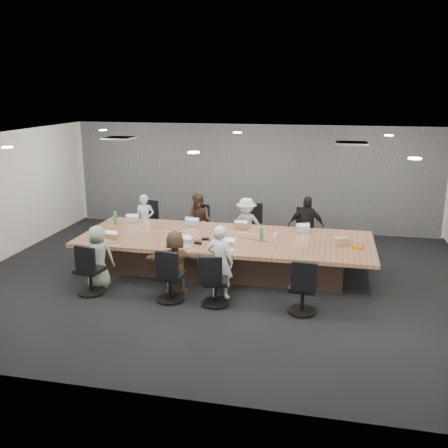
% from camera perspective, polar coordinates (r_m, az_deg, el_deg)
% --- Properties ---
extents(floor, '(10.00, 8.00, 0.00)m').
position_cam_1_polar(floor, '(10.09, -0.48, -6.35)').
color(floor, black).
rests_on(floor, ground).
extents(ceiling, '(10.00, 8.00, 0.00)m').
position_cam_1_polar(ceiling, '(9.42, -0.52, 9.69)').
color(ceiling, white).
rests_on(ceiling, wall_back).
extents(wall_back, '(10.00, 0.00, 2.80)m').
position_cam_1_polar(wall_back, '(13.51, 3.25, 5.37)').
color(wall_back, silver).
rests_on(wall_back, ground).
extents(wall_front, '(10.00, 0.00, 2.80)m').
position_cam_1_polar(wall_front, '(6.01, -8.99, -7.60)').
color(wall_front, silver).
rests_on(wall_front, ground).
extents(curtain, '(9.80, 0.04, 2.80)m').
position_cam_1_polar(curtain, '(13.43, 3.19, 5.31)').
color(curtain, slate).
rests_on(curtain, ground).
extents(conference_table, '(6.00, 2.20, 0.74)m').
position_cam_1_polar(conference_table, '(10.41, 0.12, -3.31)').
color(conference_table, '#463128').
rests_on(conference_table, ground).
extents(chair_0, '(0.66, 0.66, 0.80)m').
position_cam_1_polar(chair_0, '(12.59, -8.41, -0.16)').
color(chair_0, black).
rests_on(chair_0, ground).
extents(chair_1, '(0.62, 0.62, 0.73)m').
position_cam_1_polar(chair_1, '(12.20, -2.41, -0.68)').
color(chair_1, black).
rests_on(chair_1, ground).
extents(chair_2, '(0.73, 0.73, 0.88)m').
position_cam_1_polar(chair_2, '(11.96, 2.83, -0.66)').
color(chair_2, black).
rests_on(chair_2, ground).
extents(chair_3, '(0.65, 0.65, 0.79)m').
position_cam_1_polar(chair_3, '(11.83, 9.38, -1.25)').
color(chair_3, black).
rests_on(chair_3, ground).
extents(chair_4, '(0.61, 0.61, 0.78)m').
position_cam_1_polar(chair_4, '(9.61, -15.04, -5.54)').
color(chair_4, black).
rests_on(chair_4, ground).
extents(chair_5, '(0.61, 0.61, 0.80)m').
position_cam_1_polar(chair_5, '(9.03, -6.21, -6.39)').
color(chair_5, black).
rests_on(chair_5, ground).
extents(chair_6, '(0.57, 0.57, 0.73)m').
position_cam_1_polar(chair_6, '(8.82, -0.94, -7.04)').
color(chair_6, black).
rests_on(chair_6, ground).
extents(chair_7, '(0.56, 0.56, 0.77)m').
position_cam_1_polar(chair_7, '(8.62, 8.98, -7.65)').
color(chair_7, black).
rests_on(chair_7, ground).
extents(person_0, '(0.51, 0.38, 1.25)m').
position_cam_1_polar(person_0, '(12.22, -9.02, 0.42)').
color(person_0, silver).
rests_on(person_0, ground).
extents(laptop_0, '(0.33, 0.26, 0.02)m').
position_cam_1_polar(laptop_0, '(11.70, -10.01, 0.33)').
color(laptop_0, '#B2B2B7').
rests_on(laptop_0, conference_table).
extents(person_1, '(0.74, 0.63, 1.34)m').
position_cam_1_polar(person_1, '(11.79, -2.85, 0.28)').
color(person_1, '#3A271E').
rests_on(person_1, ground).
extents(laptop_1, '(0.37, 0.28, 0.02)m').
position_cam_1_polar(laptop_1, '(11.26, -3.58, -0.04)').
color(laptop_1, '#B2B2B7').
rests_on(laptop_1, conference_table).
extents(person_2, '(0.87, 0.55, 1.29)m').
position_cam_1_polar(person_2, '(11.57, 2.56, -0.14)').
color(person_2, '#B5B5B5').
rests_on(person_2, ground).
extents(laptop_2, '(0.33, 0.23, 0.02)m').
position_cam_1_polar(laptop_2, '(11.02, 2.08, -0.37)').
color(laptop_2, '#8C6647').
rests_on(laptop_2, conference_table).
extents(person_3, '(0.82, 0.35, 1.39)m').
position_cam_1_polar(person_3, '(11.41, 9.35, -0.28)').
color(person_3, black).
rests_on(person_3, ground).
extents(laptop_3, '(0.33, 0.26, 0.02)m').
position_cam_1_polar(laptop_3, '(10.87, 9.20, -0.78)').
color(laptop_3, '#B2B2B7').
rests_on(laptop_3, conference_table).
extents(person_4, '(0.67, 0.52, 1.22)m').
position_cam_1_polar(person_4, '(9.83, -14.21, -3.64)').
color(person_4, gray).
rests_on(person_4, ground).
extents(laptop_4, '(0.34, 0.25, 0.02)m').
position_cam_1_polar(laptop_4, '(10.26, -12.92, -1.95)').
color(laptop_4, '#8C6647').
rests_on(laptop_4, conference_table).
extents(person_5, '(1.19, 0.63, 1.23)m').
position_cam_1_polar(person_5, '(9.27, -5.57, -4.38)').
color(person_5, brown).
rests_on(person_5, ground).
extents(laptop_5, '(0.33, 0.25, 0.02)m').
position_cam_1_polar(laptop_5, '(9.72, -4.61, -2.56)').
color(laptop_5, '#B2B2B7').
rests_on(laptop_5, conference_table).
extents(person_6, '(0.56, 0.43, 1.37)m').
position_cam_1_polar(person_6, '(9.03, -0.45, -4.34)').
color(person_6, silver).
rests_on(person_6, ground).
extents(laptop_6, '(0.39, 0.30, 0.02)m').
position_cam_1_polar(laptop_6, '(9.52, 0.28, -2.90)').
color(laptop_6, '#B2B2B7').
rests_on(laptop_6, conference_table).
extents(bottle_green_left, '(0.10, 0.10, 0.28)m').
position_cam_1_polar(bottle_green_left, '(11.54, -12.32, 0.68)').
color(bottle_green_left, '#307C46').
rests_on(bottle_green_left, conference_table).
extents(bottle_green_right, '(0.09, 0.09, 0.26)m').
position_cam_1_polar(bottle_green_right, '(10.12, 4.30, -1.13)').
color(bottle_green_right, '#307C46').
rests_on(bottle_green_right, conference_table).
extents(bottle_clear, '(0.08, 0.08, 0.23)m').
position_cam_1_polar(bottle_clear, '(10.92, -8.69, -0.11)').
color(bottle_clear, silver).
rests_on(bottle_clear, conference_table).
extents(cup_white_far, '(0.10, 0.10, 0.11)m').
position_cam_1_polar(cup_white_far, '(10.50, -0.45, -0.88)').
color(cup_white_far, white).
rests_on(cup_white_far, conference_table).
extents(cup_white_near, '(0.10, 0.10, 0.09)m').
position_cam_1_polar(cup_white_near, '(10.35, 5.89, -1.26)').
color(cup_white_near, white).
rests_on(cup_white_near, conference_table).
extents(mug_brown, '(0.11, 0.11, 0.11)m').
position_cam_1_polar(mug_brown, '(10.81, -14.18, -0.89)').
color(mug_brown, brown).
rests_on(mug_brown, conference_table).
extents(mic_left, '(0.16, 0.12, 0.03)m').
position_cam_1_polar(mic_left, '(10.15, -2.13, -1.71)').
color(mic_left, black).
rests_on(mic_left, conference_table).
extents(mic_right, '(0.15, 0.11, 0.03)m').
position_cam_1_polar(mic_right, '(10.24, 0.29, -1.55)').
color(mic_right, black).
rests_on(mic_right, conference_table).
extents(stapler, '(0.15, 0.06, 0.06)m').
position_cam_1_polar(stapler, '(9.84, -3.00, -2.19)').
color(stapler, black).
rests_on(stapler, conference_table).
extents(canvas_bag, '(0.33, 0.27, 0.16)m').
position_cam_1_polar(canvas_bag, '(10.03, 13.21, -1.94)').
color(canvas_bag, tan).
rests_on(canvas_bag, conference_table).
extents(snack_packet, '(0.23, 0.19, 0.04)m').
position_cam_1_polar(snack_packet, '(9.94, 15.03, -2.57)').
color(snack_packet, '#CE6407').
rests_on(snack_packet, conference_table).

